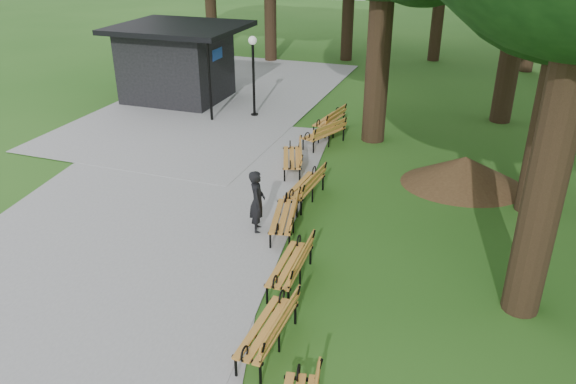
% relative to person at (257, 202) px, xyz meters
% --- Properties ---
extents(ground, '(100.00, 100.00, 0.00)m').
position_rel_person_xyz_m(ground, '(0.83, -3.17, -0.80)').
color(ground, '#275D1A').
rests_on(ground, ground).
extents(path, '(12.00, 38.00, 0.06)m').
position_rel_person_xyz_m(path, '(-3.17, -0.17, -0.77)').
color(path, '#98989B').
rests_on(path, ground).
extents(person, '(0.49, 0.65, 1.59)m').
position_rel_person_xyz_m(person, '(0.00, 0.00, 0.00)').
color(person, black).
rests_on(person, ground).
extents(kiosk, '(5.66, 5.12, 3.14)m').
position_rel_person_xyz_m(kiosk, '(-5.82, 10.59, 0.78)').
color(kiosk, black).
rests_on(kiosk, ground).
extents(lamp_post, '(0.32, 0.32, 3.07)m').
position_rel_person_xyz_m(lamp_post, '(-2.12, 8.87, 1.42)').
color(lamp_post, black).
rests_on(lamp_post, ground).
extents(dirt_mound, '(2.92, 2.92, 0.87)m').
position_rel_person_xyz_m(dirt_mound, '(5.21, 3.62, -0.36)').
color(dirt_mound, '#47301C').
rests_on(dirt_mound, ground).
extents(bench_2, '(0.99, 1.99, 0.88)m').
position_rel_person_xyz_m(bench_2, '(1.09, -4.10, -0.36)').
color(bench_2, orange).
rests_on(bench_2, ground).
extents(bench_3, '(0.88, 1.97, 0.88)m').
position_rel_person_xyz_m(bench_3, '(1.14, -2.04, -0.36)').
color(bench_3, orange).
rests_on(bench_3, ground).
extents(bench_4, '(0.74, 1.93, 0.88)m').
position_rel_person_xyz_m(bench_4, '(0.65, 0.03, -0.36)').
color(bench_4, orange).
rests_on(bench_4, ground).
extents(bench_5, '(1.06, 2.00, 0.88)m').
position_rel_person_xyz_m(bench_5, '(0.89, 1.85, -0.36)').
color(bench_5, orange).
rests_on(bench_5, ground).
extents(bench_6, '(0.96, 1.98, 0.88)m').
position_rel_person_xyz_m(bench_6, '(0.21, 3.77, -0.36)').
color(bench_6, orange).
rests_on(bench_6, ground).
extents(bench_7, '(1.54, 1.95, 0.88)m').
position_rel_person_xyz_m(bench_7, '(0.91, 6.11, -0.36)').
color(bench_7, orange).
rests_on(bench_7, ground).
extents(bench_8, '(1.20, 2.00, 0.88)m').
position_rel_person_xyz_m(bench_8, '(0.94, 7.58, -0.36)').
color(bench_8, orange).
rests_on(bench_8, ground).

